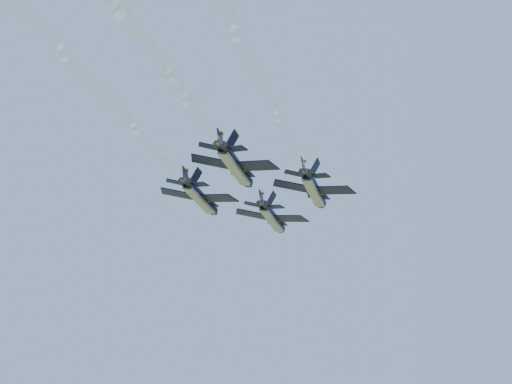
% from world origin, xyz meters
% --- Properties ---
extents(jet_lead, '(12.08, 15.72, 3.89)m').
position_xyz_m(jet_lead, '(0.72, 9.52, 96.41)').
color(jet_lead, black).
extents(jet_left, '(12.08, 15.72, 3.89)m').
position_xyz_m(jet_left, '(-8.22, -1.97, 96.41)').
color(jet_left, black).
extents(jet_right, '(12.08, 15.72, 3.89)m').
position_xyz_m(jet_right, '(8.71, -2.27, 96.41)').
color(jet_right, black).
extents(jet_slot, '(12.08, 15.72, 3.89)m').
position_xyz_m(jet_slot, '(-0.50, -13.31, 96.41)').
color(jet_slot, black).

